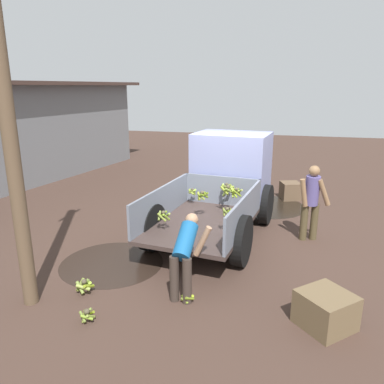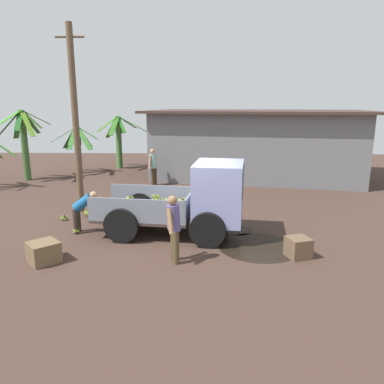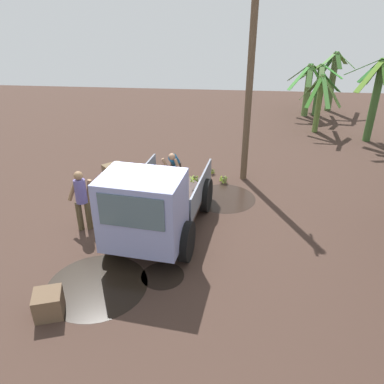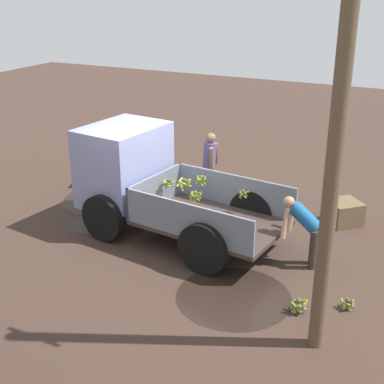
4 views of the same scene
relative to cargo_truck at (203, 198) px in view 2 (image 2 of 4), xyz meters
name	(u,v)px [view 2 (image 2 of 4)]	position (x,y,z in m)	size (l,w,h in m)	color
ground	(187,235)	(-0.45, -0.03, -1.10)	(36.00, 36.00, 0.00)	#412E26
mud_patch_0	(121,217)	(-2.75, 1.69, -1.09)	(1.92, 1.92, 0.01)	black
mud_patch_1	(237,230)	(1.04, 0.44, -1.09)	(0.95, 0.95, 0.01)	black
mud_patch_2	(259,247)	(1.50, -0.89, -1.09)	(2.14, 2.14, 0.01)	black
cargo_truck	(203,198)	(0.00, 0.00, 0.00)	(4.34, 2.47, 2.11)	#3F312D
warehouse_shed	(266,129)	(3.12, 8.92, 1.33)	(11.54, 7.77, 3.36)	slate
utility_pole	(75,120)	(-4.26, 2.30, 2.05)	(0.94, 0.21, 6.20)	brown
banana_palm_4	(78,148)	(-6.75, 9.64, 0.28)	(2.37, 2.22, 2.51)	#4D6731
banana_palm_5	(24,142)	(-8.68, 7.65, 0.77)	(2.31, 2.48, 3.40)	#3C612D
banana_palm_6	(119,140)	(-4.91, 11.27, 0.52)	(2.80, 2.50, 2.99)	#4D813F
person_foreground_visitor	(174,226)	(-0.67, -1.92, -0.19)	(0.41, 0.68, 1.64)	#4D4128
person_worker_loading	(83,208)	(-3.45, 0.06, -0.35)	(0.74, 0.67, 1.25)	#392E27
person_bystander_near_shed	(153,165)	(-2.29, 6.57, -0.16)	(0.41, 0.61, 1.69)	#392A18
banana_bunch_on_ground_0	(64,217)	(-4.49, 1.21, -0.98)	(0.24, 0.24, 0.20)	#4C4531
banana_bunch_on_ground_1	(76,231)	(-3.66, -0.03, -1.00)	(0.23, 0.21, 0.17)	brown
banana_bunch_on_ground_2	(88,213)	(-3.82, 1.63, -0.96)	(0.28, 0.28, 0.24)	#4C4431
wooden_crate_0	(44,252)	(-3.77, -2.02, -0.85)	(0.65, 0.65, 0.50)	brown
wooden_crate_1	(298,248)	(2.36, -1.53, -0.84)	(0.52, 0.52, 0.50)	brown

